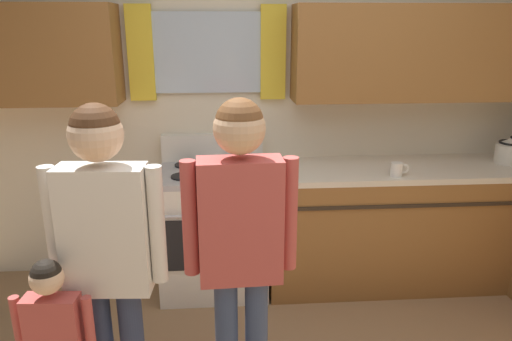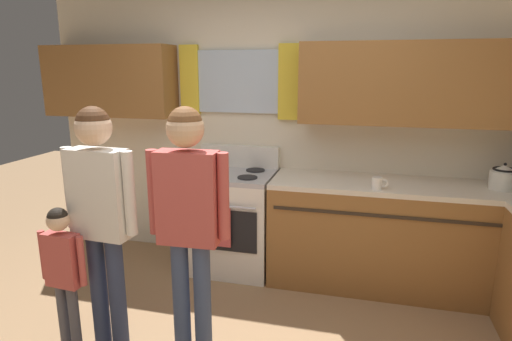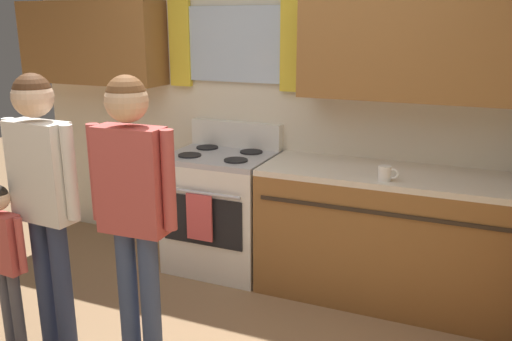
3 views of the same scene
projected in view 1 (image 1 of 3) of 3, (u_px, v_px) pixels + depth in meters
back_wall_unit at (277, 86)px, 3.45m from camera, size 4.60×0.42×2.60m
kitchen_counter_run at (496, 246)px, 3.18m from camera, size 2.34×2.12×0.90m
stove_oven at (214, 227)px, 3.44m from camera, size 0.75×0.67×1.10m
mug_ceramic_white at (397, 169)px, 3.17m from camera, size 0.13×0.08×0.09m
stovetop_kettle at (510, 151)px, 3.46m from camera, size 0.27×0.20×0.21m
adult_holding_child at (107, 243)px, 1.98m from camera, size 0.50×0.22×1.59m
adult_in_plaid at (241, 234)px, 2.06m from camera, size 0.50×0.22×1.60m
small_child at (56, 341)px, 1.96m from camera, size 0.33×0.13×1.00m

